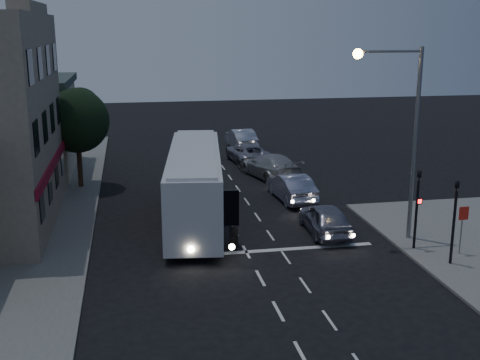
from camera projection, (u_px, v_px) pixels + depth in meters
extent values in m
plane|color=black|center=(255.00, 269.00, 25.51)|extent=(120.00, 120.00, 0.00)
cube|color=silver|center=(301.00, 354.00, 18.83)|extent=(0.12, 1.60, 0.01)
cube|color=silver|center=(278.00, 311.00, 21.69)|extent=(0.12, 1.60, 0.01)
cube|color=silver|center=(260.00, 278.00, 24.55)|extent=(0.12, 1.60, 0.01)
cube|color=silver|center=(246.00, 252.00, 27.41)|extent=(0.12, 1.60, 0.01)
cube|color=silver|center=(235.00, 231.00, 30.27)|extent=(0.12, 1.60, 0.01)
cube|color=silver|center=(225.00, 213.00, 33.13)|extent=(0.12, 1.60, 0.01)
cube|color=silver|center=(218.00, 198.00, 35.99)|extent=(0.12, 1.60, 0.01)
cube|color=silver|center=(211.00, 186.00, 38.85)|extent=(0.12, 1.60, 0.01)
cube|color=silver|center=(205.00, 175.00, 41.70)|extent=(0.12, 1.60, 0.01)
cube|color=silver|center=(329.00, 320.00, 21.02)|extent=(0.10, 1.50, 0.01)
cube|color=silver|center=(305.00, 285.00, 23.88)|extent=(0.10, 1.50, 0.01)
cube|color=silver|center=(286.00, 258.00, 26.74)|extent=(0.10, 1.50, 0.01)
cube|color=silver|center=(270.00, 235.00, 29.60)|extent=(0.10, 1.50, 0.01)
cube|color=silver|center=(258.00, 217.00, 32.46)|extent=(0.10, 1.50, 0.01)
cube|color=silver|center=(247.00, 202.00, 35.32)|extent=(0.10, 1.50, 0.01)
cube|color=silver|center=(238.00, 189.00, 38.17)|extent=(0.10, 1.50, 0.01)
cube|color=silver|center=(230.00, 177.00, 41.03)|extent=(0.10, 1.50, 0.01)
cube|color=silver|center=(223.00, 167.00, 43.89)|extent=(0.10, 1.50, 0.01)
cube|color=silver|center=(289.00, 249.00, 27.76)|extent=(8.00, 0.35, 0.01)
cube|color=silver|center=(195.00, 184.00, 31.34)|extent=(4.12, 12.70, 3.33)
cube|color=silver|center=(194.00, 152.00, 30.92)|extent=(3.66, 12.24, 0.19)
cube|color=black|center=(211.00, 208.00, 25.32)|extent=(2.39, 0.42, 1.56)
cube|color=black|center=(218.00, 168.00, 31.90)|extent=(1.33, 10.32, 0.94)
cube|color=black|center=(169.00, 170.00, 31.44)|extent=(1.33, 10.32, 0.94)
cube|color=maroon|center=(217.00, 186.00, 32.68)|extent=(0.74, 5.68, 1.46)
cube|color=maroon|center=(168.00, 188.00, 32.22)|extent=(0.74, 5.68, 1.46)
cylinder|color=black|center=(178.00, 241.00, 27.32)|extent=(0.49, 1.08, 1.04)
cylinder|color=black|center=(234.00, 237.00, 27.78)|extent=(0.49, 1.08, 1.04)
cylinder|color=black|center=(167.00, 199.00, 33.96)|extent=(0.49, 1.08, 1.04)
cylinder|color=black|center=(213.00, 197.00, 34.42)|extent=(0.49, 1.08, 1.04)
cylinder|color=black|center=(165.00, 191.00, 35.65)|extent=(0.49, 1.08, 1.04)
cylinder|color=black|center=(209.00, 189.00, 36.10)|extent=(0.49, 1.08, 1.04)
cylinder|color=#FFF2CC|center=(191.00, 250.00, 25.53)|extent=(0.27, 0.09, 0.27)
cylinder|color=#FFF2CC|center=(232.00, 247.00, 25.84)|extent=(0.27, 0.09, 0.27)
imported|color=gray|center=(325.00, 219.00, 29.70)|extent=(1.97, 4.58, 1.54)
imported|color=#A6A5BC|center=(291.00, 187.00, 35.46)|extent=(2.01, 4.92, 1.59)
imported|color=#B0B0B0|center=(270.00, 166.00, 40.71)|extent=(3.71, 6.12, 1.66)
imported|color=gray|center=(248.00, 153.00, 45.34)|extent=(2.94, 5.56, 1.49)
imported|color=silver|center=(241.00, 139.00, 50.60)|extent=(2.02, 5.17, 1.68)
cylinder|color=black|center=(416.00, 215.00, 27.18)|extent=(0.12, 0.12, 3.20)
imported|color=black|center=(419.00, 171.00, 26.68)|extent=(0.15, 0.18, 0.90)
cube|color=black|center=(419.00, 201.00, 26.84)|extent=(0.25, 0.12, 0.30)
cube|color=#FF0C0C|center=(420.00, 201.00, 26.77)|extent=(0.16, 0.02, 0.18)
cylinder|color=black|center=(453.00, 228.00, 25.40)|extent=(0.12, 0.12, 3.20)
imported|color=black|center=(458.00, 181.00, 24.90)|extent=(0.18, 0.15, 0.90)
cylinder|color=slate|center=(461.00, 232.00, 26.68)|extent=(0.06, 0.06, 2.00)
cube|color=red|center=(464.00, 213.00, 26.39)|extent=(0.45, 0.03, 0.60)
cylinder|color=slate|center=(415.00, 146.00, 27.87)|extent=(0.20, 0.20, 9.00)
cylinder|color=slate|center=(390.00, 51.00, 26.55)|extent=(3.00, 0.12, 0.12)
sphere|color=#FFBF59|center=(358.00, 54.00, 26.31)|extent=(0.44, 0.44, 0.44)
cube|color=slate|center=(29.00, 18.00, 28.89)|extent=(1.00, 12.00, 0.50)
cube|color=slate|center=(28.00, 7.00, 28.77)|extent=(1.00, 6.00, 0.50)
cube|color=maroon|center=(53.00, 165.00, 30.78)|extent=(0.15, 12.00, 0.50)
cube|color=black|center=(42.00, 204.00, 26.69)|extent=(0.06, 1.30, 1.50)
cube|color=black|center=(50.00, 187.00, 29.54)|extent=(0.06, 1.30, 1.50)
cube|color=black|center=(57.00, 173.00, 32.40)|extent=(0.06, 1.30, 1.50)
cube|color=black|center=(62.00, 161.00, 35.26)|extent=(0.06, 1.30, 1.50)
cube|color=black|center=(36.00, 138.00, 25.95)|extent=(0.06, 1.30, 1.50)
cube|color=black|center=(45.00, 127.00, 28.80)|extent=(0.06, 1.30, 1.50)
cube|color=black|center=(52.00, 118.00, 31.66)|extent=(0.06, 1.30, 1.50)
cube|color=black|center=(58.00, 110.00, 34.52)|extent=(0.06, 1.30, 1.50)
cube|color=black|center=(30.00, 67.00, 25.20)|extent=(0.06, 1.30, 1.50)
cube|color=black|center=(40.00, 63.00, 28.06)|extent=(0.06, 1.30, 1.50)
cube|color=black|center=(48.00, 60.00, 30.92)|extent=(0.06, 1.30, 1.50)
cube|color=black|center=(54.00, 57.00, 33.78)|extent=(0.06, 1.30, 1.50)
cube|color=tan|center=(4.00, 129.00, 41.41)|extent=(9.00, 9.00, 6.00)
cube|color=#374642|center=(0.00, 82.00, 40.61)|extent=(9.40, 9.40, 0.50)
cylinder|color=black|center=(80.00, 165.00, 37.98)|extent=(0.32, 0.32, 2.80)
sphere|color=black|center=(77.00, 121.00, 37.29)|extent=(4.00, 4.00, 4.00)
sphere|color=black|center=(80.00, 108.00, 37.72)|extent=(2.60, 2.60, 2.60)
sphere|color=black|center=(71.00, 116.00, 36.56)|extent=(2.40, 2.40, 2.40)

